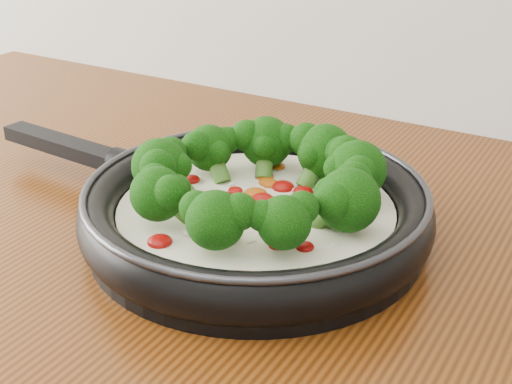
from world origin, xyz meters
The scene contains 1 object.
skillet centered at (-0.05, 1.10, 0.94)m, with size 0.53×0.36×0.10m.
Camera 1 is at (0.26, 0.58, 1.24)m, focal length 50.03 mm.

